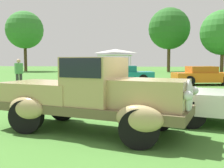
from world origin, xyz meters
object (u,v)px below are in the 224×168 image
show_car_teal (126,74)px  spectator_near_truck (19,73)px  feature_pickup_truck (92,94)px  show_car_orange (203,76)px  canopy_tent_left_field (116,52)px

show_car_teal → spectator_near_truck: bearing=-138.7°
spectator_near_truck → show_car_teal: bearing=41.3°
feature_pickup_truck → spectator_near_truck: 10.31m
show_car_orange → canopy_tent_left_field: size_ratio=1.34×
feature_pickup_truck → canopy_tent_left_field: size_ratio=1.49×
show_car_teal → canopy_tent_left_field: size_ratio=1.29×
spectator_near_truck → show_car_orange: bearing=20.9°
feature_pickup_truck → show_car_teal: size_ratio=1.16×
show_car_teal → spectator_near_truck: spectator_near_truck is taller
feature_pickup_truck → show_car_orange: size_ratio=1.11×
spectator_near_truck → canopy_tent_left_field: (3.93, 12.42, 1.51)m
show_car_teal → show_car_orange: size_ratio=0.96×
canopy_tent_left_field → spectator_near_truck: bearing=-107.6°
feature_pickup_truck → spectator_near_truck: size_ratio=2.77×
feature_pickup_truck → show_car_teal: 13.30m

